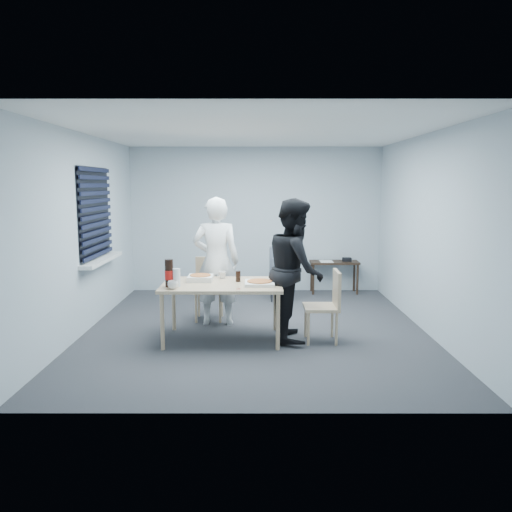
{
  "coord_description": "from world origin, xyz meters",
  "views": [
    {
      "loc": [
        0.01,
        -6.52,
        1.94
      ],
      "look_at": [
        0.0,
        0.1,
        0.98
      ],
      "focal_mm": 35.0,
      "sensor_mm": 36.0,
      "label": 1
    }
  ],
  "objects_px": {
    "dining_table": "(222,288)",
    "mug_b": "(222,275)",
    "side_table": "(334,266)",
    "soda_bottle": "(169,274)",
    "person_white": "(216,261)",
    "stool": "(279,280)",
    "backpack": "(279,261)",
    "person_black": "(295,269)",
    "chair_right": "(328,301)",
    "chair_far": "(210,284)",
    "mug_a": "(173,285)"
  },
  "relations": [
    {
      "from": "person_black",
      "to": "soda_bottle",
      "type": "distance_m",
      "value": 1.55
    },
    {
      "from": "chair_far",
      "to": "soda_bottle",
      "type": "distance_m",
      "value": 1.33
    },
    {
      "from": "dining_table",
      "to": "mug_b",
      "type": "height_order",
      "value": "mug_b"
    },
    {
      "from": "chair_far",
      "to": "mug_b",
      "type": "bearing_deg",
      "value": -71.18
    },
    {
      "from": "dining_table",
      "to": "chair_right",
      "type": "bearing_deg",
      "value": -3.32
    },
    {
      "from": "soda_bottle",
      "to": "chair_right",
      "type": "bearing_deg",
      "value": 4.03
    },
    {
      "from": "side_table",
      "to": "person_white",
      "type": "bearing_deg",
      "value": -134.07
    },
    {
      "from": "person_white",
      "to": "stool",
      "type": "height_order",
      "value": "person_white"
    },
    {
      "from": "side_table",
      "to": "backpack",
      "type": "distance_m",
      "value": 1.2
    },
    {
      "from": "backpack",
      "to": "mug_b",
      "type": "height_order",
      "value": "backpack"
    },
    {
      "from": "dining_table",
      "to": "mug_b",
      "type": "bearing_deg",
      "value": 93.39
    },
    {
      "from": "person_black",
      "to": "mug_a",
      "type": "relative_size",
      "value": 14.39
    },
    {
      "from": "soda_bottle",
      "to": "person_black",
      "type": "bearing_deg",
      "value": 9.72
    },
    {
      "from": "dining_table",
      "to": "person_white",
      "type": "bearing_deg",
      "value": 100.25
    },
    {
      "from": "side_table",
      "to": "backpack",
      "type": "bearing_deg",
      "value": -149.07
    },
    {
      "from": "chair_far",
      "to": "soda_bottle",
      "type": "bearing_deg",
      "value": -106.61
    },
    {
      "from": "dining_table",
      "to": "person_black",
      "type": "distance_m",
      "value": 0.94
    },
    {
      "from": "person_black",
      "to": "backpack",
      "type": "height_order",
      "value": "person_black"
    },
    {
      "from": "chair_far",
      "to": "stool",
      "type": "xyz_separation_m",
      "value": [
        1.06,
        1.11,
        -0.17
      ]
    },
    {
      "from": "person_black",
      "to": "side_table",
      "type": "height_order",
      "value": "person_black"
    },
    {
      "from": "chair_right",
      "to": "person_white",
      "type": "distance_m",
      "value": 1.68
    },
    {
      "from": "person_white",
      "to": "backpack",
      "type": "relative_size",
      "value": 3.97
    },
    {
      "from": "person_black",
      "to": "soda_bottle",
      "type": "height_order",
      "value": "person_black"
    },
    {
      "from": "chair_far",
      "to": "chair_right",
      "type": "relative_size",
      "value": 1.0
    },
    {
      "from": "chair_far",
      "to": "chair_right",
      "type": "xyz_separation_m",
      "value": [
        1.57,
        -1.09,
        0.0
      ]
    },
    {
      "from": "mug_a",
      "to": "mug_b",
      "type": "relative_size",
      "value": 1.23
    },
    {
      "from": "chair_right",
      "to": "stool",
      "type": "distance_m",
      "value": 2.26
    },
    {
      "from": "backpack",
      "to": "dining_table",
      "type": "bearing_deg",
      "value": -85.93
    },
    {
      "from": "chair_far",
      "to": "backpack",
      "type": "distance_m",
      "value": 1.54
    },
    {
      "from": "person_white",
      "to": "mug_b",
      "type": "height_order",
      "value": "person_white"
    },
    {
      "from": "stool",
      "to": "soda_bottle",
      "type": "xyz_separation_m",
      "value": [
        -1.42,
        -2.34,
        0.53
      ]
    },
    {
      "from": "soda_bottle",
      "to": "stool",
      "type": "bearing_deg",
      "value": 58.66
    },
    {
      "from": "chair_right",
      "to": "soda_bottle",
      "type": "relative_size",
      "value": 2.67
    },
    {
      "from": "dining_table",
      "to": "stool",
      "type": "bearing_deg",
      "value": 69.26
    },
    {
      "from": "side_table",
      "to": "mug_a",
      "type": "height_order",
      "value": "mug_a"
    },
    {
      "from": "side_table",
      "to": "mug_b",
      "type": "bearing_deg",
      "value": -127.49
    },
    {
      "from": "stool",
      "to": "soda_bottle",
      "type": "distance_m",
      "value": 2.79
    },
    {
      "from": "side_table",
      "to": "mug_b",
      "type": "height_order",
      "value": "mug_b"
    },
    {
      "from": "chair_right",
      "to": "stool",
      "type": "xyz_separation_m",
      "value": [
        -0.51,
        2.2,
        -0.17
      ]
    },
    {
      "from": "chair_far",
      "to": "stool",
      "type": "distance_m",
      "value": 1.55
    },
    {
      "from": "chair_right",
      "to": "side_table",
      "type": "bearing_deg",
      "value": 79.65
    },
    {
      "from": "person_white",
      "to": "person_black",
      "type": "relative_size",
      "value": 1.0
    },
    {
      "from": "dining_table",
      "to": "side_table",
      "type": "relative_size",
      "value": 1.72
    },
    {
      "from": "person_white",
      "to": "backpack",
      "type": "bearing_deg",
      "value": -123.57
    },
    {
      "from": "person_white",
      "to": "chair_right",
      "type": "bearing_deg",
      "value": 151.48
    },
    {
      "from": "backpack",
      "to": "mug_b",
      "type": "distance_m",
      "value": 1.97
    },
    {
      "from": "person_white",
      "to": "soda_bottle",
      "type": "xyz_separation_m",
      "value": [
        -0.49,
        -0.92,
        -0.01
      ]
    },
    {
      "from": "person_white",
      "to": "mug_b",
      "type": "bearing_deg",
      "value": 105.72
    },
    {
      "from": "stool",
      "to": "chair_far",
      "type": "bearing_deg",
      "value": -133.52
    },
    {
      "from": "side_table",
      "to": "soda_bottle",
      "type": "distance_m",
      "value": 3.83
    }
  ]
}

